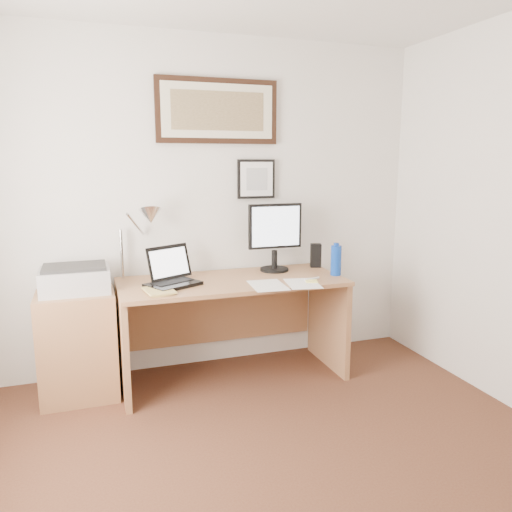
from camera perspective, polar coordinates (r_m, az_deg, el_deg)
name	(u,v)px	position (r m, az deg, el deg)	size (l,w,h in m)	color
wall_back	(199,206)	(3.83, -6.54, 5.67)	(3.50, 0.02, 2.50)	silver
side_cabinet	(78,345)	(3.62, -19.66, -9.60)	(0.50, 0.40, 0.73)	#93633D
water_bottle	(336,260)	(3.75, 9.13, -0.50)	(0.08, 0.08, 0.22)	#0D3BAB
bottle_cap	(336,244)	(3.73, 9.19, 1.32)	(0.04, 0.04, 0.02)	#0D3BAB
speaker	(316,255)	(4.02, 6.84, 0.06)	(0.08, 0.07, 0.19)	black
paper_sheet_a	(268,285)	(3.42, 1.36, -3.37)	(0.23, 0.33, 0.00)	white
paper_sheet_b	(303,283)	(3.48, 5.34, -3.15)	(0.21, 0.31, 0.00)	white
sticky_pad	(312,281)	(3.53, 6.37, -2.88)	(0.08, 0.08, 0.01)	#FFF678
marker_pen	(312,279)	(3.60, 6.41, -2.62)	(0.02, 0.02, 0.14)	silver
book	(146,293)	(3.28, -12.48, -4.10)	(0.17, 0.24, 0.02)	tan
desk	(229,308)	(3.73, -3.09, -5.93)	(1.60, 0.70, 0.75)	#93633D
laptop	(172,276)	(3.49, -9.61, -2.30)	(0.41, 0.43, 0.26)	black
lcd_monitor	(275,234)	(3.82, 2.19, 2.55)	(0.42, 0.22, 0.52)	black
printer	(75,279)	(3.53, -19.97, -2.47)	(0.44, 0.34, 0.18)	#ABABAD
desk_lamp	(148,219)	(3.58, -12.28, 4.13)	(0.29, 0.27, 0.53)	silver
picture_large	(218,111)	(3.83, -4.40, 16.19)	(0.92, 0.04, 0.47)	black
picture_small	(256,179)	(3.91, 0.02, 8.79)	(0.30, 0.03, 0.30)	black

